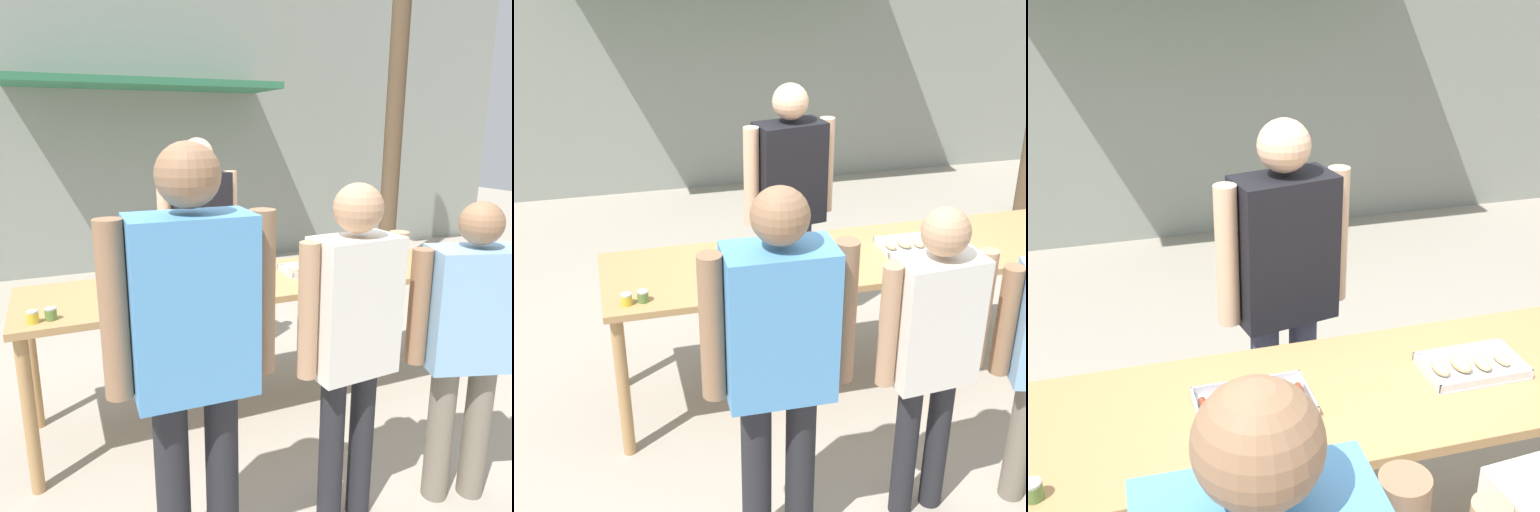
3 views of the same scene
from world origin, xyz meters
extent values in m
plane|color=#A39989|center=(0.00, 0.00, 0.00)|extent=(24.00, 24.00, 0.00)
cube|color=tan|center=(0.00, 0.00, 0.92)|extent=(2.92, 0.78, 0.04)
cylinder|color=tan|center=(-1.40, -0.33, 0.45)|extent=(0.07, 0.07, 0.90)
cylinder|color=tan|center=(-1.40, 0.33, 0.45)|extent=(0.07, 0.07, 0.90)
cylinder|color=tan|center=(1.40, 0.33, 0.45)|extent=(0.07, 0.07, 0.90)
cube|color=silver|center=(-0.48, 0.00, 0.94)|extent=(0.43, 0.25, 0.01)
cube|color=silver|center=(-0.48, -0.12, 0.96)|extent=(0.43, 0.01, 0.03)
cube|color=silver|center=(-0.48, 0.12, 0.96)|extent=(0.43, 0.01, 0.03)
cube|color=silver|center=(-0.69, 0.00, 0.96)|extent=(0.01, 0.25, 0.03)
cube|color=silver|center=(-0.27, 0.00, 0.96)|extent=(0.01, 0.25, 0.03)
cylinder|color=brown|center=(-0.66, 0.01, 0.96)|extent=(0.03, 0.11, 0.03)
cylinder|color=brown|center=(-0.63, 0.00, 0.96)|extent=(0.04, 0.13, 0.03)
cylinder|color=brown|center=(-0.59, 0.00, 0.96)|extent=(0.03, 0.13, 0.02)
cylinder|color=brown|center=(-0.56, 0.01, 0.96)|extent=(0.04, 0.11, 0.02)
cylinder|color=brown|center=(-0.52, 0.00, 0.96)|extent=(0.04, 0.15, 0.03)
cylinder|color=brown|center=(-0.49, 0.00, 0.96)|extent=(0.04, 0.13, 0.03)
cylinder|color=brown|center=(-0.45, 0.01, 0.96)|extent=(0.03, 0.14, 0.02)
cylinder|color=brown|center=(-0.41, 0.00, 0.96)|extent=(0.04, 0.12, 0.02)
cylinder|color=brown|center=(-0.37, 0.00, 0.96)|extent=(0.04, 0.13, 0.03)
cylinder|color=brown|center=(-0.34, 0.01, 0.96)|extent=(0.04, 0.14, 0.03)
cylinder|color=brown|center=(-0.30, -0.01, 0.96)|extent=(0.04, 0.13, 0.03)
cube|color=silver|center=(0.41, 0.00, 0.94)|extent=(0.40, 0.25, 0.01)
cube|color=silver|center=(0.41, -0.12, 0.96)|extent=(0.40, 0.01, 0.03)
cube|color=silver|center=(0.41, 0.12, 0.96)|extent=(0.40, 0.01, 0.03)
cube|color=silver|center=(0.21, 0.00, 0.96)|extent=(0.01, 0.25, 0.03)
cube|color=silver|center=(0.61, 0.00, 0.96)|extent=(0.01, 0.25, 0.03)
ellipsoid|color=#D6B77F|center=(0.27, 0.01, 0.97)|extent=(0.07, 0.11, 0.05)
ellipsoid|color=#D6B77F|center=(0.36, 0.01, 0.97)|extent=(0.08, 0.13, 0.05)
ellipsoid|color=#D6B77F|center=(0.46, 0.00, 0.97)|extent=(0.06, 0.11, 0.04)
ellipsoid|color=#D6B77F|center=(0.55, 0.01, 0.97)|extent=(0.06, 0.11, 0.04)
cylinder|color=gold|center=(-1.33, -0.28, 0.97)|extent=(0.06, 0.06, 0.06)
cylinder|color=#B2B2B7|center=(-1.33, -0.28, 1.00)|extent=(0.06, 0.06, 0.01)
cylinder|color=#567A38|center=(-1.25, -0.27, 0.97)|extent=(0.06, 0.06, 0.06)
cylinder|color=#B2B2B7|center=(-1.25, -0.27, 1.00)|extent=(0.06, 0.06, 0.01)
cylinder|color=#333851|center=(-0.26, 0.73, 0.44)|extent=(0.14, 0.14, 0.87)
cylinder|color=#333851|center=(-0.06, 0.76, 0.44)|extent=(0.14, 0.14, 0.87)
cube|color=black|center=(-0.16, 0.74, 1.22)|extent=(0.49, 0.33, 0.69)
sphere|color=#DBAD89|center=(-0.16, 0.74, 1.70)|extent=(0.24, 0.24, 0.24)
cylinder|color=#DBAD89|center=(-0.43, 0.69, 1.24)|extent=(0.10, 0.10, 0.66)
cylinder|color=#DBAD89|center=(0.11, 0.80, 1.24)|extent=(0.10, 0.10, 0.66)
cylinder|color=#232328|center=(-0.63, -1.15, 0.44)|extent=(0.14, 0.14, 0.89)
cylinder|color=#232328|center=(-0.84, -1.14, 0.44)|extent=(0.14, 0.14, 0.89)
cube|color=#5193D1|center=(-0.74, -1.15, 1.24)|extent=(0.47, 0.27, 0.70)
sphere|color=#936B4C|center=(-0.74, -1.15, 1.73)|extent=(0.24, 0.24, 0.24)
cylinder|color=#936B4C|center=(-0.45, -1.15, 1.25)|extent=(0.10, 0.10, 0.67)
cylinder|color=#936B4C|center=(-1.02, -1.14, 1.25)|extent=(0.10, 0.10, 0.67)
cylinder|color=#756B5B|center=(0.54, -1.16, 0.38)|extent=(0.13, 0.13, 0.75)
cylinder|color=#936B4C|center=(0.38, -1.11, 1.06)|extent=(0.10, 0.10, 0.56)
cylinder|color=#232328|center=(0.10, -1.10, 0.40)|extent=(0.12, 0.12, 0.80)
cylinder|color=#232328|center=(-0.07, -1.11, 0.40)|extent=(0.12, 0.12, 0.80)
cube|color=silver|center=(0.01, -1.10, 1.12)|extent=(0.41, 0.24, 0.63)
sphere|color=tan|center=(0.01, -1.10, 1.56)|extent=(0.22, 0.22, 0.22)
cylinder|color=tan|center=(0.25, -1.09, 1.13)|extent=(0.09, 0.09, 0.60)
cylinder|color=tan|center=(-0.23, -1.12, 1.13)|extent=(0.09, 0.09, 0.60)
camera|label=1|loc=(-1.19, -2.88, 1.89)|focal=35.00mm
camera|label=2|loc=(-1.41, -3.62, 2.79)|focal=50.00mm
camera|label=3|loc=(-0.96, -2.11, 2.53)|focal=50.00mm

